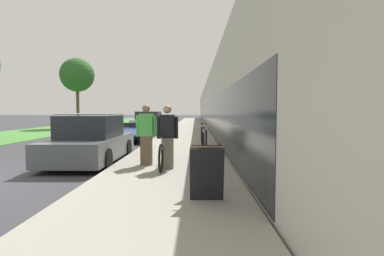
{
  "coord_description": "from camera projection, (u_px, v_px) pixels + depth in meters",
  "views": [
    {
      "loc": [
        5.45,
        -6.36,
        1.62
      ],
      "look_at": [
        5.21,
        11.63,
        0.58
      ],
      "focal_mm": 28.0,
      "sensor_mm": 36.0,
      "label": 1
    }
  ],
  "objects": [
    {
      "name": "storefront_facade",
      "position": [
        247.0,
        105.0,
        35.19
      ],
      "size": [
        10.01,
        70.0,
        4.54
      ],
      "color": "#BCB7AD",
      "rests_on": "ground"
    },
    {
      "name": "street_tree_far",
      "position": [
        77.0,
        75.0,
        27.78
      ],
      "size": [
        3.11,
        3.11,
        6.5
      ],
      "color": "brown",
      "rests_on": "ground"
    },
    {
      "name": "bike_rack_hoop",
      "position": [
        206.0,
        139.0,
        10.55
      ],
      "size": [
        0.05,
        0.6,
        0.84
      ],
      "color": "black",
      "rests_on": "sidewalk_slab"
    },
    {
      "name": "lawn_strip",
      "position": [
        82.0,
        126.0,
        31.56
      ],
      "size": [
        6.08,
        70.0,
        0.03
      ],
      "color": "#478438",
      "rests_on": "ground"
    },
    {
      "name": "tandem_bicycle",
      "position": [
        164.0,
        152.0,
        8.04
      ],
      "size": [
        0.52,
        2.32,
        0.88
      ],
      "color": "black",
      "rests_on": "sidewalk_slab"
    },
    {
      "name": "sidewalk_slab",
      "position": [
        189.0,
        128.0,
        27.41
      ],
      "size": [
        3.3,
        70.0,
        0.13
      ],
      "color": "gray",
      "rests_on": "ground"
    },
    {
      "name": "parked_sedan_curbside",
      "position": [
        91.0,
        141.0,
        9.36
      ],
      "size": [
        1.91,
        4.14,
        1.54
      ],
      "color": "#4C5156",
      "rests_on": "ground"
    },
    {
      "name": "cruiser_bike_middle",
      "position": [
        202.0,
        135.0,
        13.74
      ],
      "size": [
        0.52,
        1.85,
        0.96
      ],
      "color": "black",
      "rests_on": "sidewalk_slab"
    },
    {
      "name": "person_rider",
      "position": [
        167.0,
        137.0,
        7.73
      ],
      "size": [
        0.56,
        0.22,
        1.64
      ],
      "color": "#756B5B",
      "rests_on": "sidewalk_slab"
    },
    {
      "name": "cruiser_bike_nearest",
      "position": [
        203.0,
        140.0,
        11.47
      ],
      "size": [
        0.52,
        1.79,
        0.89
      ],
      "color": "black",
      "rests_on": "sidewalk_slab"
    },
    {
      "name": "parked_sedan_far",
      "position": [
        149.0,
        123.0,
        21.67
      ],
      "size": [
        1.91,
        4.7,
        1.56
      ],
      "color": "silver",
      "rests_on": "ground"
    },
    {
      "name": "sandwich_board_sign",
      "position": [
        206.0,
        172.0,
        5.08
      ],
      "size": [
        0.56,
        0.56,
        0.9
      ],
      "color": "black",
      "rests_on": "sidewalk_slab"
    },
    {
      "name": "person_bystander",
      "position": [
        146.0,
        135.0,
        8.24
      ],
      "size": [
        0.56,
        0.22,
        1.66
      ],
      "color": "brown",
      "rests_on": "sidewalk_slab"
    },
    {
      "name": "vintage_roadster_curbside",
      "position": [
        131.0,
        134.0,
        15.61
      ],
      "size": [
        1.85,
        4.37,
        0.97
      ],
      "color": "navy",
      "rests_on": "ground"
    }
  ]
}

